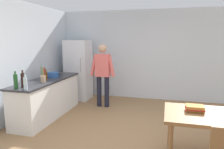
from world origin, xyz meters
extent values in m
plane|color=#936D47|center=(0.00, 0.00, 0.00)|extent=(14.00, 14.00, 0.00)
cube|color=silver|center=(0.00, 3.00, 1.35)|extent=(6.40, 0.12, 2.70)
cube|color=silver|center=(-2.60, 0.20, 1.35)|extent=(0.12, 5.60, 2.70)
cube|color=white|center=(-2.00, 0.80, 0.43)|extent=(0.60, 2.12, 0.86)
cube|color=#2D2D33|center=(-2.00, 0.80, 0.88)|extent=(0.64, 2.20, 0.04)
cube|color=white|center=(-1.90, 2.40, 0.90)|extent=(0.70, 0.64, 1.80)
cylinder|color=#B2B2B7|center=(-1.68, 2.06, 1.10)|extent=(0.02, 0.02, 0.40)
cylinder|color=#1E1E2D|center=(-1.06, 1.85, 0.42)|extent=(0.13, 0.13, 0.84)
cylinder|color=#1E1E2D|center=(-0.84, 1.85, 0.42)|extent=(0.13, 0.13, 0.84)
cube|color=#E56660|center=(-0.95, 1.85, 1.14)|extent=(0.38, 0.22, 0.60)
sphere|color=tan|center=(-0.95, 1.85, 1.59)|extent=(0.22, 0.22, 0.22)
cylinder|color=#E56660|center=(-1.20, 1.81, 1.12)|extent=(0.20, 0.09, 0.55)
cylinder|color=#E56660|center=(-0.70, 1.81, 1.12)|extent=(0.20, 0.09, 0.55)
cube|color=olive|center=(1.40, -0.30, 0.72)|extent=(1.40, 0.90, 0.05)
cylinder|color=olive|center=(0.80, -0.65, 0.35)|extent=(0.06, 0.06, 0.70)
cylinder|color=olive|center=(0.80, 0.05, 0.35)|extent=(0.06, 0.06, 0.70)
cylinder|color=#285193|center=(-2.01, 1.11, 0.96)|extent=(0.28, 0.28, 0.12)
cube|color=black|center=(-2.18, 1.11, 0.98)|extent=(0.06, 0.03, 0.02)
cube|color=black|center=(-1.84, 1.11, 0.98)|extent=(0.06, 0.03, 0.02)
cylinder|color=tan|center=(-1.90, 0.50, 0.97)|extent=(0.11, 0.11, 0.14)
cylinder|color=olive|center=(-1.88, 0.51, 1.11)|extent=(0.02, 0.05, 0.22)
cylinder|color=olive|center=(-1.88, 0.49, 1.11)|extent=(0.02, 0.04, 0.22)
cylinder|color=#5B3314|center=(-1.99, 0.76, 1.00)|extent=(0.06, 0.06, 0.20)
cylinder|color=#5B3314|center=(-1.99, 0.76, 1.13)|extent=(0.02, 0.02, 0.06)
cylinder|color=gray|center=(-2.22, 0.95, 1.03)|extent=(0.06, 0.06, 0.26)
cylinder|color=gray|center=(-2.22, 0.95, 1.19)|extent=(0.02, 0.02, 0.06)
cylinder|color=#1E5123|center=(-2.04, -0.19, 1.04)|extent=(0.08, 0.08, 0.28)
cylinder|color=#1E5123|center=(-2.04, -0.19, 1.21)|extent=(0.03, 0.03, 0.06)
cylinder|color=#B22319|center=(-2.26, 1.13, 0.99)|extent=(0.06, 0.06, 0.18)
cylinder|color=#B22319|center=(-2.26, 1.13, 1.11)|extent=(0.02, 0.02, 0.06)
cylinder|color=silver|center=(-1.81, -0.22, 1.02)|extent=(0.07, 0.07, 0.24)
cylinder|color=silver|center=(-1.81, -0.22, 1.17)|extent=(0.03, 0.03, 0.06)
cylinder|color=black|center=(-1.99, -0.04, 1.04)|extent=(0.08, 0.08, 0.28)
cylinder|color=black|center=(-1.99, -0.04, 1.21)|extent=(0.03, 0.03, 0.06)
cube|color=gold|center=(1.15, -0.21, 0.76)|extent=(0.25, 0.15, 0.03)
cube|color=#B22D28|center=(1.14, -0.23, 0.79)|extent=(0.27, 0.17, 0.02)
cube|color=orange|center=(1.14, -0.22, 0.82)|extent=(0.26, 0.20, 0.04)
camera|label=1|loc=(0.70, -3.49, 1.83)|focal=33.71mm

